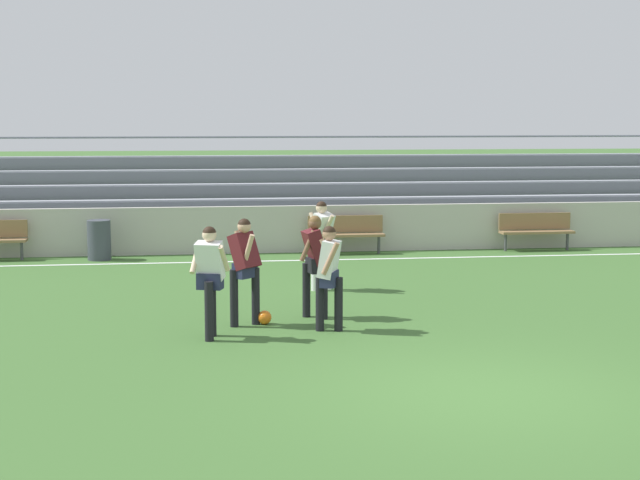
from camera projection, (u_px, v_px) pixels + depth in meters
ground_plane at (481, 392)px, 11.56m from camera, size 160.00×160.00×0.00m
field_line_sideline at (343, 259)px, 22.17m from camera, size 44.00×0.12×0.01m
sideline_wall at (335, 228)px, 23.43m from camera, size 48.00×0.16×1.12m
bleacher_stand at (313, 195)px, 26.08m from camera, size 26.45×3.69×2.68m
bench_near_bin at (536, 228)px, 23.67m from camera, size 1.80×0.40×0.90m
bench_centre_sideline at (346, 231)px, 23.07m from camera, size 1.80×0.40×0.90m
trash_bin at (99, 240)px, 22.08m from camera, size 0.53×0.53×0.91m
player_white_overlapping at (329, 269)px, 14.74m from camera, size 0.43×0.58×1.61m
player_dark_trailing_run at (245, 262)px, 15.11m from camera, size 0.55×0.65×1.69m
player_white_deep_cover at (321, 237)px, 18.19m from camera, size 0.54×0.66×1.68m
player_white_challenging at (210, 272)px, 14.23m from camera, size 0.61×0.49×1.67m
player_dark_wide_right at (315, 257)px, 15.67m from camera, size 0.56×0.45×1.67m
soccer_ball at (265, 317)px, 15.31m from camera, size 0.22×0.22×0.22m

